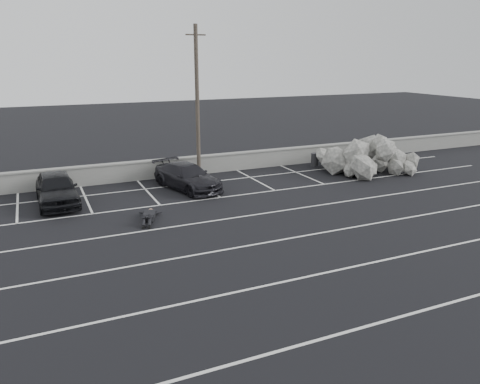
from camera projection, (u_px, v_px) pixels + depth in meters
name	position (u px, v px, depth m)	size (l,w,h in m)	color
ground	(299.00, 279.00, 14.40)	(120.00, 120.00, 0.00)	black
seawall	(171.00, 167.00, 26.52)	(50.00, 0.45, 1.06)	gray
stall_lines	(239.00, 232.00, 18.23)	(36.00, 20.05, 0.01)	silver
car_left	(57.00, 188.00, 21.53)	(1.75, 4.35, 1.48)	black
car_right	(187.00, 177.00, 24.00)	(1.82, 4.48, 1.30)	black
utility_pole	(197.00, 103.00, 25.35)	(1.10, 0.22, 8.23)	#4C4238
trash_bin	(315.00, 160.00, 29.12)	(0.60, 0.60, 0.81)	#27272A
riprap_pile	(364.00, 161.00, 27.60)	(6.16, 4.88, 1.61)	#A2A098
person	(149.00, 212.00, 19.73)	(1.76, 2.69, 0.50)	black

